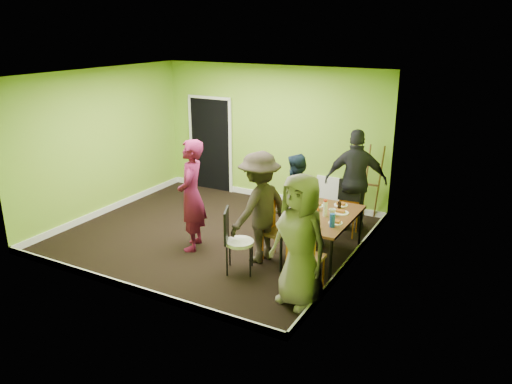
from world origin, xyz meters
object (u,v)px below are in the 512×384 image
Objects in this scene: easel at (368,183)px; blue_bottle at (332,220)px; thermos at (325,209)px; dining_table at (323,219)px; person_standing at (191,195)px; chair_left_far at (296,214)px; chair_back_end at (349,196)px; person_left_far at (295,197)px; person_front_end at (300,241)px; person_back_end at (356,181)px; orange_bottle at (318,209)px; person_left_near at (259,207)px; chair_bentwood at (235,237)px; chair_front_end at (304,254)px; chair_left_near at (274,226)px.

easel is 2.39m from blue_bottle.
thermos is 0.43m from blue_bottle.
person_standing reaches higher than dining_table.
chair_left_far is at bearing 149.01° from dining_table.
person_left_far is (-0.73, -0.71, 0.07)m from chair_back_end.
person_standing is 2.37m from person_front_end.
person_left_far is 0.81× the size of person_back_end.
person_left_near reaches higher than orange_bottle.
easel is at bearing 94.16° from blue_bottle.
person_standing is (-1.04, 0.38, 0.38)m from chair_bentwood.
person_left_near reaches higher than chair_front_end.
person_back_end is (0.91, 1.90, 0.04)m from person_left_near.
dining_table is 1.52× the size of chair_bentwood.
person_back_end is (0.74, 1.74, 0.38)m from chair_left_near.
blue_bottle is (0.27, -0.37, 0.16)m from dining_table.
dining_table is at bearing -43.02° from orange_bottle.
chair_back_end is 0.52× the size of person_standing.
person_standing reaches higher than easel.
person_left_near is (0.14, 0.51, 0.33)m from chair_bentwood.
chair_bentwood is 2.66m from person_back_end.
thermos is at bearing 108.17° from chair_bentwood.
blue_bottle is at bearing -85.84° from easel.
chair_left_far is 4.63× the size of blue_bottle.
person_back_end reaches higher than thermos.
person_standing is at bearing -158.78° from orange_bottle.
person_left_near is 0.95× the size of person_back_end.
person_left_far is (1.30, 1.20, -0.17)m from person_standing.
person_back_end reaches higher than chair_front_end.
easel reaches higher than orange_bottle.
chair_front_end is at bearing -82.26° from dining_table.
person_back_end is at bearing 111.60° from person_front_end.
chair_bentwood is 1.46m from blue_bottle.
easel is 6.32× the size of thermos.
chair_left_near is 1.03m from blue_bottle.
chair_front_end is at bearing -76.46° from orange_bottle.
easel is at bearing 150.74° from person_left_far.
thermos is (0.65, -0.39, 0.34)m from chair_left_far.
chair_front_end reaches higher than chair_back_end.
chair_left_near is at bearing 138.08° from chair_front_end.
dining_table is 20.76× the size of orange_bottle.
easel is 1.00× the size of person_left_far.
chair_back_end is at bearing 100.01° from blue_bottle.
blue_bottle is 0.11× the size of person_left_near.
person_standing is at bearing -174.31° from blue_bottle.
dining_table is 0.96m from person_left_far.
dining_table is 2.01m from easel.
easel is (0.72, 1.64, 0.21)m from chair_left_far.
chair_back_end reaches higher than chair_left_far.
easel is (0.80, 2.32, 0.20)m from chair_left_near.
chair_left_far is 1.31m from person_back_end.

